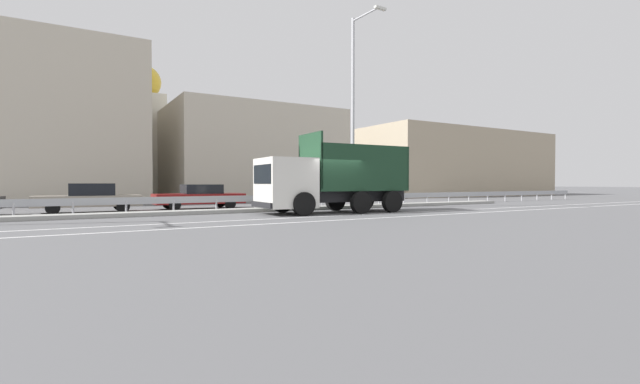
# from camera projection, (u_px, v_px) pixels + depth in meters

# --- Properties ---
(ground_plane) EXTENTS (320.00, 320.00, 0.00)m
(ground_plane) POSITION_uv_depth(u_px,v_px,m) (331.00, 214.00, 19.99)
(ground_plane) COLOR #565659
(lane_strip_0) EXTENTS (54.64, 0.16, 0.01)m
(lane_strip_0) POSITION_uv_depth(u_px,v_px,m) (357.00, 215.00, 19.16)
(lane_strip_0) COLOR silver
(lane_strip_0) RESTS_ON ground_plane
(lane_strip_1) EXTENTS (54.64, 0.16, 0.01)m
(lane_strip_1) POSITION_uv_depth(u_px,v_px,m) (383.00, 218.00, 17.56)
(lane_strip_1) COLOR silver
(lane_strip_1) RESTS_ON ground_plane
(median_island) EXTENTS (30.05, 1.10, 0.18)m
(median_island) POSITION_uv_depth(u_px,v_px,m) (301.00, 208.00, 22.52)
(median_island) COLOR gray
(median_island) RESTS_ON ground_plane
(median_guardrail) EXTENTS (54.64, 0.09, 0.78)m
(median_guardrail) POSITION_uv_depth(u_px,v_px,m) (290.00, 199.00, 23.58)
(median_guardrail) COLOR #9EA0A5
(median_guardrail) RESTS_ON ground_plane
(dump_truck) EXTENTS (7.61, 2.97, 3.76)m
(dump_truck) POSITION_uv_depth(u_px,v_px,m) (317.00, 185.00, 20.21)
(dump_truck) COLOR silver
(dump_truck) RESTS_ON ground_plane
(median_road_sign) EXTENTS (0.76, 0.16, 2.47)m
(median_road_sign) POSITION_uv_depth(u_px,v_px,m) (393.00, 185.00, 25.71)
(median_road_sign) COLOR white
(median_road_sign) RESTS_ON ground_plane
(street_lamp_1) EXTENTS (0.71, 2.52, 10.74)m
(street_lamp_1) POSITION_uv_depth(u_px,v_px,m) (355.00, 104.00, 24.06)
(street_lamp_1) COLOR #ADADB2
(street_lamp_1) RESTS_ON ground_plane
(parked_car_2) EXTENTS (4.68, 1.81, 1.41)m
(parked_car_2) POSITION_uv_depth(u_px,v_px,m) (89.00, 198.00, 20.69)
(parked_car_2) COLOR gray
(parked_car_2) RESTS_ON ground_plane
(parked_car_3) EXTENTS (4.78, 2.11, 1.35)m
(parked_car_3) POSITION_uv_depth(u_px,v_px,m) (200.00, 196.00, 23.62)
(parked_car_3) COLOR maroon
(parked_car_3) RESTS_ON ground_plane
(background_building_0) EXTENTS (13.70, 12.97, 11.32)m
(background_building_0) POSITION_uv_depth(u_px,v_px,m) (39.00, 126.00, 31.68)
(background_building_0) COLOR beige
(background_building_0) RESTS_ON ground_plane
(background_building_1) EXTENTS (14.78, 10.40, 8.12)m
(background_building_1) POSITION_uv_depth(u_px,v_px,m) (252.00, 155.00, 39.48)
(background_building_1) COLOR beige
(background_building_1) RESTS_ON ground_plane
(background_building_2) EXTENTS (23.71, 8.72, 7.32)m
(background_building_2) POSITION_uv_depth(u_px,v_px,m) (459.00, 164.00, 49.27)
(background_building_2) COLOR tan
(background_building_2) RESTS_ON ground_plane
(church_tower) EXTENTS (3.60, 3.60, 13.74)m
(church_tower) POSITION_uv_depth(u_px,v_px,m) (144.00, 133.00, 41.56)
(church_tower) COLOR silver
(church_tower) RESTS_ON ground_plane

